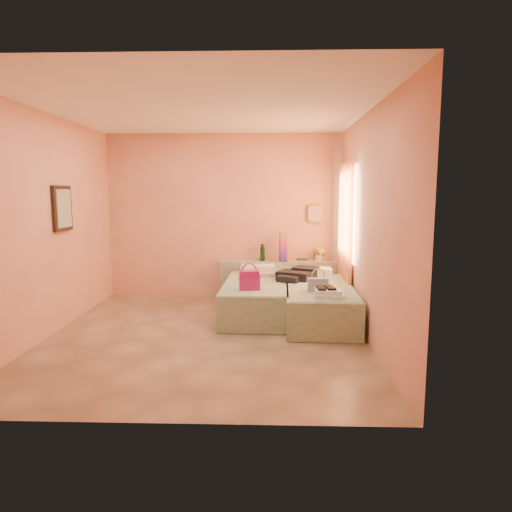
{
  "coord_description": "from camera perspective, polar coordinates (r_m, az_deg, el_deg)",
  "views": [
    {
      "loc": [
        0.81,
        -5.61,
        1.82
      ],
      "look_at": [
        0.6,
        0.85,
        0.91
      ],
      "focal_mm": 32.0,
      "sensor_mm": 36.0,
      "label": 1
    }
  ],
  "objects": [
    {
      "name": "ground",
      "position": [
        5.95,
        -6.12,
        -9.81
      ],
      "size": [
        4.5,
        4.5,
        0.0
      ],
      "primitive_type": "plane",
      "color": "tan",
      "rests_on": "ground"
    },
    {
      "name": "small_dish",
      "position": [
        7.88,
        0.6,
        -0.4
      ],
      "size": [
        0.12,
        0.12,
        0.03
      ],
      "primitive_type": "cylinder",
      "rotation": [
        0.0,
        0.0,
        -0.04
      ],
      "color": "#49865B",
      "rests_on": "headboard_ledge"
    },
    {
      "name": "water_bottle",
      "position": [
        7.75,
        0.8,
        0.39
      ],
      "size": [
        0.08,
        0.08,
        0.28
      ],
      "primitive_type": "cylinder",
      "rotation": [
        0.0,
        0.0,
        -0.06
      ],
      "color": "#13341D",
      "rests_on": "headboard_ledge"
    },
    {
      "name": "flower_vase",
      "position": [
        7.82,
        7.89,
        0.39
      ],
      "size": [
        0.27,
        0.27,
        0.28
      ],
      "primitive_type": "cube",
      "rotation": [
        0.0,
        0.0,
        -0.31
      ],
      "color": "silver",
      "rests_on": "headboard_ledge"
    },
    {
      "name": "blue_handbag",
      "position": [
        6.16,
        7.75,
        -3.57
      ],
      "size": [
        0.27,
        0.12,
        0.17
      ],
      "primitive_type": "cube",
      "rotation": [
        0.0,
        0.0,
        0.02
      ],
      "color": "#3B558D",
      "rests_on": "bed_right"
    },
    {
      "name": "towel_stack",
      "position": [
        5.83,
        9.23,
        -4.65
      ],
      "size": [
        0.39,
        0.34,
        0.1
      ],
      "primitive_type": "cube",
      "rotation": [
        0.0,
        0.0,
        -0.13
      ],
      "color": "white",
      "rests_on": "bed_right"
    },
    {
      "name": "khaki_garment",
      "position": [
        7.2,
        0.68,
        -2.28
      ],
      "size": [
        0.44,
        0.39,
        0.06
      ],
      "primitive_type": "cube",
      "rotation": [
        0.0,
        0.0,
        0.26
      ],
      "color": "tan",
      "rests_on": "bed_left"
    },
    {
      "name": "rainbow_box",
      "position": [
        7.7,
        3.38,
        1.11
      ],
      "size": [
        0.13,
        0.13,
        0.49
      ],
      "primitive_type": "cube",
      "rotation": [
        0.0,
        0.0,
        0.27
      ],
      "color": "#B8166A",
      "rests_on": "headboard_ledge"
    },
    {
      "name": "magenta_handbag",
      "position": [
        6.2,
        -0.83,
        -3.02
      ],
      "size": [
        0.3,
        0.19,
        0.26
      ],
      "primitive_type": "cube",
      "rotation": [
        0.0,
        0.0,
        0.13
      ],
      "color": "#B8166A",
      "rests_on": "bed_left"
    },
    {
      "name": "green_book",
      "position": [
        7.89,
        5.77,
        -0.42
      ],
      "size": [
        0.19,
        0.14,
        0.03
      ],
      "primitive_type": "cube",
      "rotation": [
        0.0,
        0.0,
        -0.02
      ],
      "color": "#244429",
      "rests_on": "headboard_ledge"
    },
    {
      "name": "headboard_ledge",
      "position": [
        7.86,
        3.04,
        -2.95
      ],
      "size": [
        2.05,
        0.3,
        0.65
      ],
      "primitive_type": "cube",
      "color": "gray",
      "rests_on": "ground"
    },
    {
      "name": "clothes_pile",
      "position": [
        6.96,
        5.22,
        -2.27
      ],
      "size": [
        0.7,
        0.7,
        0.16
      ],
      "primitive_type": "cube",
      "rotation": [
        0.0,
        0.0,
        -0.4
      ],
      "color": "black",
      "rests_on": "bed_right"
    },
    {
      "name": "bed_right",
      "position": [
        6.58,
        7.87,
        -5.84
      ],
      "size": [
        0.95,
        2.02,
        0.5
      ],
      "primitive_type": "cube",
      "rotation": [
        0.0,
        0.0,
        -0.02
      ],
      "color": "#A7BE99",
      "rests_on": "ground"
    },
    {
      "name": "sandal_pair",
      "position": [
        5.85,
        8.67,
        -3.95
      ],
      "size": [
        0.21,
        0.27,
        0.03
      ],
      "primitive_type": "cube",
      "rotation": [
        0.0,
        0.0,
        0.05
      ],
      "color": "black",
      "rests_on": "towel_stack"
    },
    {
      "name": "room_walls",
      "position": [
        6.21,
        -3.75,
        7.72
      ],
      "size": [
        4.02,
        4.51,
        2.81
      ],
      "color": "#F2AC81",
      "rests_on": "ground"
    },
    {
      "name": "bed_left",
      "position": [
        6.85,
        0.06,
        -5.22
      ],
      "size": [
        0.95,
        2.02,
        0.5
      ],
      "primitive_type": "cube",
      "rotation": [
        0.0,
        0.0,
        -0.02
      ],
      "color": "#A7BE99",
      "rests_on": "ground"
    }
  ]
}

